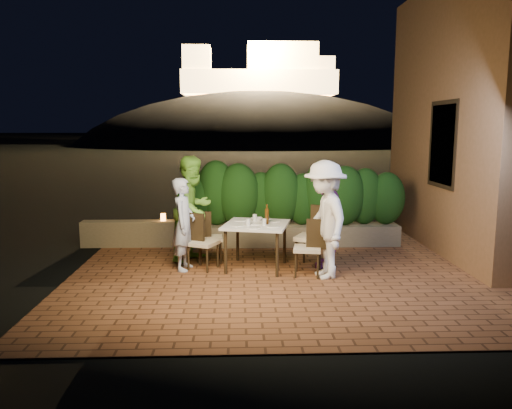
{
  "coord_description": "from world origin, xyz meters",
  "views": [
    {
      "loc": [
        -0.86,
        -7.31,
        2.31
      ],
      "look_at": [
        -0.57,
        0.76,
        1.05
      ],
      "focal_mm": 35.0,
      "sensor_mm": 36.0,
      "label": 1
    }
  ],
  "objects_px": {
    "chair_left_front": "(203,242)",
    "diner_blue": "(184,224)",
    "bowl": "(257,219)",
    "chair_left_back": "(210,237)",
    "diner_green": "(193,209)",
    "diner_white": "(325,220)",
    "parapet_lamp": "(163,217)",
    "chair_right_front": "(307,247)",
    "diner_purple": "(329,220)",
    "chair_right_back": "(312,236)",
    "beer_bottle": "(267,214)",
    "dining_table": "(256,246)"
  },
  "relations": [
    {
      "from": "chair_right_front",
      "to": "diner_blue",
      "type": "xyz_separation_m",
      "value": [
        -1.96,
        0.4,
        0.3
      ]
    },
    {
      "from": "diner_blue",
      "to": "diner_white",
      "type": "xyz_separation_m",
      "value": [
        2.2,
        -0.5,
        0.15
      ]
    },
    {
      "from": "diner_blue",
      "to": "diner_green",
      "type": "xyz_separation_m",
      "value": [
        0.11,
        0.6,
        0.16
      ]
    },
    {
      "from": "dining_table",
      "to": "chair_left_front",
      "type": "xyz_separation_m",
      "value": [
        -0.87,
        -0.01,
        0.09
      ]
    },
    {
      "from": "dining_table",
      "to": "bowl",
      "type": "distance_m",
      "value": 0.49
    },
    {
      "from": "chair_left_front",
      "to": "parapet_lamp",
      "type": "bearing_deg",
      "value": 144.68
    },
    {
      "from": "dining_table",
      "to": "chair_right_front",
      "type": "height_order",
      "value": "chair_right_front"
    },
    {
      "from": "diner_blue",
      "to": "parapet_lamp",
      "type": "relative_size",
      "value": 10.75
    },
    {
      "from": "bowl",
      "to": "parapet_lamp",
      "type": "bearing_deg",
      "value": 142.56
    },
    {
      "from": "diner_green",
      "to": "diner_white",
      "type": "relative_size",
      "value": 1.01
    },
    {
      "from": "beer_bottle",
      "to": "bowl",
      "type": "distance_m",
      "value": 0.37
    },
    {
      "from": "diner_green",
      "to": "diner_purple",
      "type": "xyz_separation_m",
      "value": [
        2.27,
        -0.54,
        -0.12
      ]
    },
    {
      "from": "bowl",
      "to": "diner_green",
      "type": "distance_m",
      "value": 1.14
    },
    {
      "from": "diner_blue",
      "to": "diner_purple",
      "type": "bearing_deg",
      "value": -78.94
    },
    {
      "from": "bowl",
      "to": "diner_green",
      "type": "relative_size",
      "value": 0.1
    },
    {
      "from": "bowl",
      "to": "chair_left_back",
      "type": "relative_size",
      "value": 0.21
    },
    {
      "from": "diner_white",
      "to": "diner_purple",
      "type": "height_order",
      "value": "diner_white"
    },
    {
      "from": "chair_left_back",
      "to": "diner_green",
      "type": "distance_m",
      "value": 0.58
    },
    {
      "from": "dining_table",
      "to": "chair_right_back",
      "type": "distance_m",
      "value": 0.94
    },
    {
      "from": "chair_left_back",
      "to": "chair_right_front",
      "type": "relative_size",
      "value": 0.98
    },
    {
      "from": "diner_blue",
      "to": "diner_green",
      "type": "height_order",
      "value": "diner_green"
    },
    {
      "from": "chair_right_back",
      "to": "diner_blue",
      "type": "relative_size",
      "value": 0.7
    },
    {
      "from": "diner_green",
      "to": "diner_purple",
      "type": "distance_m",
      "value": 2.33
    },
    {
      "from": "bowl",
      "to": "chair_right_back",
      "type": "xyz_separation_m",
      "value": [
        0.9,
        -0.24,
        -0.25
      ]
    },
    {
      "from": "beer_bottle",
      "to": "chair_left_front",
      "type": "distance_m",
      "value": 1.14
    },
    {
      "from": "chair_left_back",
      "to": "diner_green",
      "type": "height_order",
      "value": "diner_green"
    },
    {
      "from": "chair_right_back",
      "to": "parapet_lamp",
      "type": "relative_size",
      "value": 7.5
    },
    {
      "from": "diner_blue",
      "to": "parapet_lamp",
      "type": "xyz_separation_m",
      "value": [
        -0.58,
        1.66,
        -0.18
      ]
    },
    {
      "from": "dining_table",
      "to": "diner_white",
      "type": "bearing_deg",
      "value": -26.93
    },
    {
      "from": "chair_left_front",
      "to": "diner_purple",
      "type": "xyz_separation_m",
      "value": [
        2.07,
        0.05,
        0.33
      ]
    },
    {
      "from": "chair_left_front",
      "to": "diner_white",
      "type": "height_order",
      "value": "diner_white"
    },
    {
      "from": "bowl",
      "to": "chair_left_front",
      "type": "relative_size",
      "value": 0.21
    },
    {
      "from": "bowl",
      "to": "diner_purple",
      "type": "relative_size",
      "value": 0.12
    },
    {
      "from": "chair_right_front",
      "to": "parapet_lamp",
      "type": "relative_size",
      "value": 6.43
    },
    {
      "from": "bowl",
      "to": "chair_left_back",
      "type": "bearing_deg",
      "value": 170.52
    },
    {
      "from": "chair_left_back",
      "to": "diner_blue",
      "type": "height_order",
      "value": "diner_blue"
    },
    {
      "from": "dining_table",
      "to": "diner_green",
      "type": "bearing_deg",
      "value": 151.66
    },
    {
      "from": "chair_left_back",
      "to": "diner_blue",
      "type": "bearing_deg",
      "value": -136.51
    },
    {
      "from": "diner_blue",
      "to": "diner_purple",
      "type": "height_order",
      "value": "diner_purple"
    },
    {
      "from": "bowl",
      "to": "chair_right_front",
      "type": "relative_size",
      "value": 0.21
    },
    {
      "from": "chair_right_front",
      "to": "parapet_lamp",
      "type": "distance_m",
      "value": 3.27
    },
    {
      "from": "chair_right_front",
      "to": "diner_white",
      "type": "relative_size",
      "value": 0.5
    },
    {
      "from": "chair_left_front",
      "to": "diner_purple",
      "type": "height_order",
      "value": "diner_purple"
    },
    {
      "from": "beer_bottle",
      "to": "diner_green",
      "type": "relative_size",
      "value": 0.18
    },
    {
      "from": "chair_left_front",
      "to": "diner_white",
      "type": "distance_m",
      "value": 2.02
    },
    {
      "from": "chair_left_front",
      "to": "diner_blue",
      "type": "bearing_deg",
      "value": -151.13
    },
    {
      "from": "parapet_lamp",
      "to": "diner_white",
      "type": "bearing_deg",
      "value": -37.82
    },
    {
      "from": "dining_table",
      "to": "diner_white",
      "type": "height_order",
      "value": "diner_white"
    },
    {
      "from": "chair_left_back",
      "to": "diner_purple",
      "type": "height_order",
      "value": "diner_purple"
    },
    {
      "from": "chair_right_front",
      "to": "parapet_lamp",
      "type": "xyz_separation_m",
      "value": [
        -2.54,
        2.06,
        0.12
      ]
    }
  ]
}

